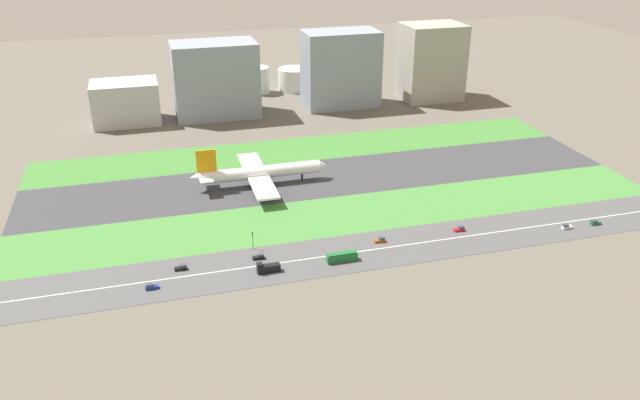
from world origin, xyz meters
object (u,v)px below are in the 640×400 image
car_1 (595,223)px  hangar_building (215,80)px  office_tower (340,69)px  fuel_tank_west (224,83)px  car_2 (380,240)px  car_6 (259,257)px  bus_0 (342,257)px  fuel_tank_centre (257,80)px  cargo_warehouse (431,62)px  car_0 (181,268)px  fuel_tank_east (294,79)px  truck_0 (268,268)px  car_3 (460,229)px  traffic_light (253,239)px  airliner (258,173)px  car_5 (567,227)px  terminal_building (126,102)px  car_4 (151,287)px

car_1 → hangar_building: 232.83m
office_tower → fuel_tank_west: size_ratio=2.86×
car_2 → car_6: size_ratio=1.00×
hangar_building → car_6: bearing=-92.7°
bus_0 → fuel_tank_centre: (13.22, 237.00, 7.09)m
cargo_warehouse → car_1: bearing=-93.9°
car_0 → fuel_tank_east: bearing=66.8°
truck_0 → office_tower: office_tower is taller
car_1 → car_3: size_ratio=1.00×
car_1 → fuel_tank_centre: 255.90m
car_1 → cargo_warehouse: (13.03, 192.00, 23.68)m
car_3 → cargo_warehouse: (69.42, 182.00, 23.68)m
truck_0 → fuel_tank_east: (67.40, 237.00, 5.97)m
car_2 → office_tower: 187.91m
office_tower → fuel_tank_west: office_tower is taller
traffic_light → office_tower: office_tower is taller
airliner → car_3: airliner is taller
car_2 → hangar_building: hangar_building is taller
car_0 → hangar_building: 187.02m
car_2 → car_5: same height
car_3 → car_5: same height
terminal_building → fuel_tank_centre: bearing=27.1°
car_6 → terminal_building: (-45.39, 182.00, 11.55)m
car_1 → bus_0: bearing=0.0°
bus_0 → traffic_light: bearing=-31.0°
truck_0 → car_4: bearing=-0.0°
hangar_building → fuel_tank_centre: bearing=53.1°
car_4 → office_tower: bearing=-123.7°
bus_0 → cargo_warehouse: 228.85m
office_tower → fuel_tank_east: office_tower is taller
car_6 → fuel_tank_centre: 231.07m
car_0 → traffic_light: (27.75, 7.99, 3.37)m
terminal_building → fuel_tank_centre: terminal_building is taller
car_6 → hangar_building: hangar_building is taller
hangar_building → fuel_tank_centre: (33.74, 45.00, -13.67)m
car_6 → car_3: bearing=0.0°
car_6 → hangar_building: size_ratio=0.09×
cargo_warehouse → fuel_tank_centre: (-109.21, 45.00, -15.69)m
bus_0 → car_6: (-29.20, 10.00, -0.90)m
fuel_tank_east → office_tower: bearing=-66.1°
fuel_tank_centre → fuel_tank_east: (26.30, 0.00, -1.27)m
fuel_tank_centre → truck_0: bearing=-99.8°
car_0 → cargo_warehouse: (180.15, 182.00, 23.68)m
car_3 → bus_0: bus_0 is taller
airliner → hangar_building: size_ratio=1.28×
car_2 → car_6: 47.97m
airliner → car_0: 79.65m
car_5 → hangar_building: hangar_building is taller
bus_0 → office_tower: bearing=-107.2°
truck_0 → fuel_tank_centre: size_ratio=0.47×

